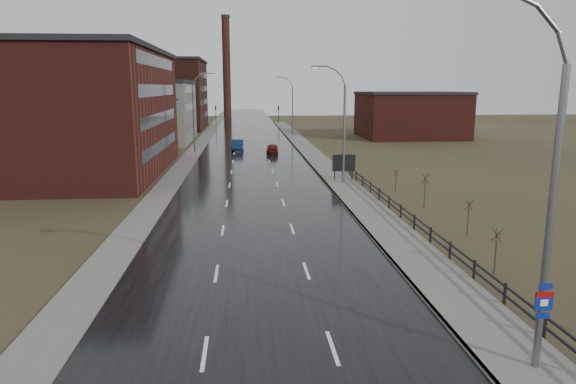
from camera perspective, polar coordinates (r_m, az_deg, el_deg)
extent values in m
cube|color=black|center=(73.47, -4.20, 4.27)|extent=(14.00, 300.00, 0.06)
cube|color=#595651|center=(49.64, 6.13, 0.78)|extent=(3.20, 180.00, 0.18)
cube|color=slate|center=(49.38, 4.39, 0.76)|extent=(0.16, 180.00, 0.18)
cube|color=#595651|center=(73.84, -10.59, 4.16)|extent=(2.40, 260.00, 0.12)
cube|color=#471914|center=(61.38, -24.32, 7.92)|extent=(22.00, 28.00, 13.00)
cube|color=black|center=(61.44, -24.86, 14.20)|extent=(22.44, 28.56, 0.50)
cube|color=black|center=(58.95, -13.89, 5.08)|extent=(0.06, 22.40, 1.20)
cube|color=black|center=(58.71, -14.03, 7.98)|extent=(0.06, 22.40, 1.20)
cube|color=black|center=(58.62, -14.18, 10.91)|extent=(0.06, 22.40, 1.20)
cube|color=black|center=(58.68, -14.32, 13.84)|extent=(0.06, 22.40, 1.20)
cube|color=slate|center=(92.60, -15.72, 8.47)|extent=(16.00, 20.00, 10.00)
cube|color=black|center=(92.50, -15.90, 11.71)|extent=(16.32, 20.40, 0.50)
cube|color=black|center=(91.57, -10.70, 7.41)|extent=(0.06, 16.00, 1.20)
cube|color=black|center=(91.41, -10.77, 9.28)|extent=(0.06, 16.00, 1.20)
cube|color=black|center=(91.35, -10.85, 11.16)|extent=(0.06, 16.00, 1.20)
cube|color=#331611|center=(122.92, -15.50, 10.31)|extent=(26.00, 24.00, 15.00)
cube|color=black|center=(123.05, -15.70, 13.91)|extent=(26.52, 24.48, 0.50)
cube|color=black|center=(121.40, -9.29, 8.43)|extent=(0.06, 19.20, 1.20)
cube|color=black|center=(121.28, -9.33, 9.85)|extent=(0.06, 19.20, 1.20)
cube|color=black|center=(121.23, -9.38, 11.26)|extent=(0.06, 19.20, 1.20)
cube|color=black|center=(121.26, -9.43, 12.68)|extent=(0.06, 19.20, 1.20)
cube|color=#471914|center=(99.97, 13.43, 8.20)|extent=(18.00, 16.00, 8.00)
cube|color=black|center=(99.83, 13.55, 10.64)|extent=(18.36, 16.32, 0.50)
cylinder|color=#331611|center=(163.06, -6.84, 13.48)|extent=(2.40, 2.40, 30.00)
cylinder|color=black|center=(164.31, -6.98, 18.82)|extent=(2.70, 2.70, 0.80)
cylinder|color=slate|center=(18.19, 27.06, -3.47)|extent=(0.24, 0.24, 10.00)
cylinder|color=slate|center=(17.61, 28.19, 13.96)|extent=(0.57, 0.14, 1.12)
cylinder|color=slate|center=(17.40, 26.88, 16.83)|extent=(0.91, 0.14, 0.91)
cube|color=navy|center=(18.66, 26.70, -9.36)|extent=(0.45, 0.04, 0.22)
cube|color=navy|center=(18.83, 26.56, -10.79)|extent=(0.60, 0.04, 0.65)
cube|color=maroon|center=(18.74, 26.64, -10.15)|extent=(0.60, 0.04, 0.20)
cube|color=navy|center=(19.02, 26.43, -12.19)|extent=(0.45, 0.04, 0.22)
cube|color=silver|center=(18.83, 26.58, -10.95)|extent=(0.26, 0.02, 0.22)
cylinder|color=slate|center=(50.01, 6.25, 6.25)|extent=(0.24, 0.24, 9.50)
cylinder|color=slate|center=(49.77, 6.19, 12.17)|extent=(0.51, 0.14, 0.98)
cylinder|color=slate|center=(49.70, 5.65, 13.01)|extent=(0.81, 0.14, 0.81)
cylinder|color=slate|center=(49.59, 4.83, 13.58)|extent=(0.98, 0.14, 0.51)
cylinder|color=slate|center=(49.46, 3.84, 13.79)|extent=(1.01, 0.14, 0.14)
cube|color=slate|center=(49.36, 3.03, 13.75)|extent=(0.70, 0.28, 0.18)
cube|color=silver|center=(49.36, 3.03, 13.63)|extent=(0.50, 0.20, 0.04)
cylinder|color=slate|center=(75.37, -10.43, 7.90)|extent=(0.24, 0.24, 9.50)
cylinder|color=slate|center=(75.21, -10.44, 11.82)|extent=(0.51, 0.14, 0.98)
cylinder|color=slate|center=(75.18, -10.09, 12.38)|extent=(0.81, 0.14, 0.81)
cylinder|color=slate|center=(75.13, -9.55, 12.76)|extent=(0.98, 0.14, 0.51)
cylinder|color=slate|center=(75.07, -8.90, 12.91)|extent=(1.01, 0.14, 0.14)
cube|color=slate|center=(75.03, -8.36, 12.89)|extent=(0.70, 0.28, 0.18)
cube|color=silver|center=(75.02, -8.36, 12.82)|extent=(0.50, 0.20, 0.04)
cylinder|color=slate|center=(103.42, 0.50, 9.03)|extent=(0.24, 0.24, 9.50)
cylinder|color=slate|center=(103.30, 0.41, 11.89)|extent=(0.51, 0.14, 0.98)
cylinder|color=slate|center=(103.27, 0.14, 12.29)|extent=(0.81, 0.14, 0.81)
cylinder|color=slate|center=(103.22, -0.27, 12.55)|extent=(0.98, 0.14, 0.51)
cylinder|color=slate|center=(103.16, -0.74, 12.64)|extent=(1.01, 0.14, 0.14)
cube|color=slate|center=(103.11, -1.13, 12.62)|extent=(0.70, 0.28, 0.18)
cube|color=silver|center=(103.11, -1.13, 12.56)|extent=(0.50, 0.20, 0.04)
cube|color=black|center=(21.99, 26.61, -13.24)|extent=(0.10, 0.10, 1.10)
cube|color=black|center=(24.37, 22.93, -10.49)|extent=(0.10, 0.10, 1.10)
cube|color=black|center=(26.87, 19.98, -8.21)|extent=(0.10, 0.10, 1.10)
cube|color=black|center=(29.47, 17.56, -6.31)|extent=(0.10, 0.10, 1.10)
cube|color=black|center=(32.14, 15.55, -4.71)|extent=(0.10, 0.10, 1.10)
cube|color=black|center=(34.86, 13.85, -3.35)|extent=(0.10, 0.10, 1.10)
cube|color=black|center=(37.62, 12.41, -2.19)|extent=(0.10, 0.10, 1.10)
cube|color=black|center=(40.42, 11.17, -1.19)|extent=(0.10, 0.10, 1.10)
cube|color=black|center=(43.24, 10.09, -0.32)|extent=(0.10, 0.10, 1.10)
cube|color=black|center=(46.09, 9.15, 0.45)|extent=(0.10, 0.10, 1.10)
cube|color=black|center=(48.95, 8.31, 1.12)|extent=(0.10, 0.10, 1.10)
cube|color=black|center=(51.83, 7.57, 1.72)|extent=(0.10, 0.10, 1.10)
cube|color=black|center=(54.72, 6.90, 2.26)|extent=(0.10, 0.10, 1.10)
cube|color=black|center=(57.63, 6.30, 2.74)|extent=(0.10, 0.10, 1.10)
cube|color=black|center=(34.30, 14.15, -2.92)|extent=(0.08, 53.00, 0.10)
cube|color=black|center=(34.40, 14.12, -3.56)|extent=(0.08, 53.00, 0.10)
cylinder|color=#382D23|center=(28.17, 22.04, -6.74)|extent=(0.08, 0.08, 1.76)
cylinder|color=#382D23|center=(27.87, 22.31, -4.49)|extent=(0.04, 0.60, 0.70)
cylinder|color=#382D23|center=(27.90, 22.20, -4.47)|extent=(0.57, 0.22, 0.71)
cylinder|color=#382D23|center=(27.86, 22.11, -4.48)|extent=(0.34, 0.50, 0.71)
cylinder|color=#382D23|center=(27.81, 22.17, -4.52)|extent=(0.34, 0.50, 0.71)
cylinder|color=#382D23|center=(27.82, 22.29, -4.52)|extent=(0.57, 0.22, 0.71)
cylinder|color=#382D23|center=(34.84, 19.37, -3.17)|extent=(0.08, 0.08, 1.71)
cylinder|color=#382D23|center=(34.61, 19.56, -1.39)|extent=(0.04, 0.58, 0.68)
cylinder|color=#382D23|center=(34.64, 19.48, -1.37)|extent=(0.55, 0.22, 0.68)
cylinder|color=#382D23|center=(34.60, 19.41, -1.38)|extent=(0.33, 0.49, 0.69)
cylinder|color=#382D23|center=(34.54, 19.45, -1.40)|extent=(0.33, 0.49, 0.69)
cylinder|color=#382D23|center=(34.55, 19.54, -1.41)|extent=(0.55, 0.22, 0.68)
cylinder|color=#382D23|center=(41.53, 14.93, -0.36)|extent=(0.08, 0.08, 2.04)
cylinder|color=#382D23|center=(41.30, 15.09, 1.44)|extent=(0.04, 0.68, 0.80)
cylinder|color=#382D23|center=(41.33, 15.03, 1.45)|extent=(0.65, 0.25, 0.81)
cylinder|color=#382D23|center=(41.30, 14.96, 1.45)|extent=(0.38, 0.58, 0.82)
cylinder|color=#382D23|center=(41.24, 14.99, 1.43)|extent=(0.38, 0.58, 0.82)
cylinder|color=#382D23|center=(41.24, 15.07, 1.43)|extent=(0.65, 0.25, 0.81)
cylinder|color=#382D23|center=(47.43, 11.90, 0.90)|extent=(0.08, 0.08, 1.49)
cylinder|color=#382D23|center=(47.27, 12.00, 2.05)|extent=(0.04, 0.51, 0.59)
cylinder|color=#382D23|center=(47.31, 11.95, 2.06)|extent=(0.48, 0.20, 0.60)
cylinder|color=#382D23|center=(47.28, 11.89, 2.06)|extent=(0.29, 0.43, 0.61)
cylinder|color=#382D23|center=(47.22, 11.91, 2.05)|extent=(0.29, 0.43, 0.61)
cylinder|color=#382D23|center=(47.22, 11.98, 2.04)|extent=(0.48, 0.20, 0.60)
cube|color=black|center=(51.79, 5.22, 2.16)|extent=(0.10, 0.10, 1.80)
cube|color=black|center=(52.12, 7.14, 2.18)|extent=(0.10, 0.10, 1.80)
cube|color=silver|center=(51.75, 6.22, 3.24)|extent=(2.23, 0.08, 1.58)
cube|color=black|center=(51.70, 6.23, 3.24)|extent=(2.33, 0.04, 1.68)
cylinder|color=black|center=(133.24, -8.02, 8.56)|extent=(0.16, 0.16, 5.20)
imported|color=black|center=(133.15, -8.04, 9.49)|extent=(0.58, 2.73, 1.10)
sphere|color=#FF190C|center=(132.99, -8.05, 9.62)|extent=(0.18, 0.18, 0.18)
cylinder|color=black|center=(133.33, -1.06, 8.68)|extent=(0.16, 0.16, 5.20)
imported|color=black|center=(133.24, -1.06, 9.60)|extent=(0.58, 2.73, 1.10)
sphere|color=#FF190C|center=(133.08, -1.05, 9.73)|extent=(0.18, 0.18, 0.18)
imported|color=#0D1D44|center=(77.06, -5.62, 5.16)|extent=(1.85, 4.89, 1.59)
imported|color=#57140E|center=(73.47, -1.75, 4.83)|extent=(1.92, 4.25, 1.42)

